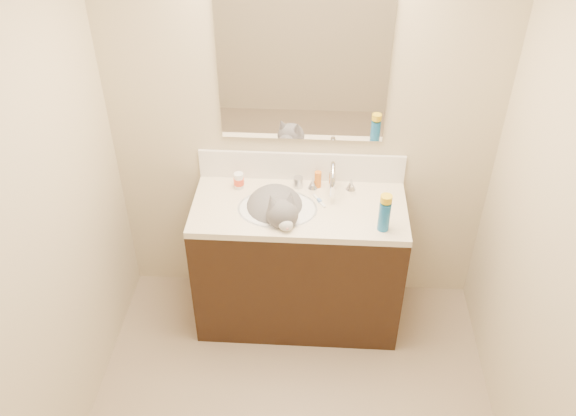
# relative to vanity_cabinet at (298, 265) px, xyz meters

# --- Properties ---
(room_shell) EXTENTS (2.24, 2.54, 2.52)m
(room_shell) POSITION_rel_vanity_cabinet_xyz_m (0.00, -0.97, 1.08)
(room_shell) COLOR #C5B593
(room_shell) RESTS_ON ground
(vanity_cabinet) EXTENTS (1.20, 0.55, 0.82)m
(vanity_cabinet) POSITION_rel_vanity_cabinet_xyz_m (0.00, 0.00, 0.00)
(vanity_cabinet) COLOR black
(vanity_cabinet) RESTS_ON ground
(counter_slab) EXTENTS (1.20, 0.55, 0.04)m
(counter_slab) POSITION_rel_vanity_cabinet_xyz_m (0.00, 0.00, 0.43)
(counter_slab) COLOR beige
(counter_slab) RESTS_ON vanity_cabinet
(basin) EXTENTS (0.45, 0.36, 0.14)m
(basin) POSITION_rel_vanity_cabinet_xyz_m (-0.12, -0.03, 0.38)
(basin) COLOR white
(basin) RESTS_ON vanity_cabinet
(faucet) EXTENTS (0.28, 0.20, 0.21)m
(faucet) POSITION_rel_vanity_cabinet_xyz_m (0.18, 0.14, 0.54)
(faucet) COLOR silver
(faucet) RESTS_ON counter_slab
(cat) EXTENTS (0.46, 0.50, 0.35)m
(cat) POSITION_rel_vanity_cabinet_xyz_m (-0.13, -0.03, 0.43)
(cat) COLOR #575557
(cat) RESTS_ON basin
(backsplash) EXTENTS (1.20, 0.02, 0.18)m
(backsplash) POSITION_rel_vanity_cabinet_xyz_m (0.00, 0.26, 0.54)
(backsplash) COLOR white
(backsplash) RESTS_ON counter_slab
(mirror) EXTENTS (0.90, 0.02, 0.80)m
(mirror) POSITION_rel_vanity_cabinet_xyz_m (0.00, 0.26, 1.13)
(mirror) COLOR white
(mirror) RESTS_ON room_shell
(pill_bottle) EXTENTS (0.05, 0.05, 0.10)m
(pill_bottle) POSITION_rel_vanity_cabinet_xyz_m (-0.36, 0.16, 0.50)
(pill_bottle) COLOR white
(pill_bottle) RESTS_ON counter_slab
(pill_label) EXTENTS (0.06, 0.06, 0.04)m
(pill_label) POSITION_rel_vanity_cabinet_xyz_m (-0.36, 0.16, 0.49)
(pill_label) COLOR #F44A28
(pill_label) RESTS_ON pill_bottle
(silver_jar) EXTENTS (0.07, 0.07, 0.06)m
(silver_jar) POSITION_rel_vanity_cabinet_xyz_m (-0.02, 0.18, 0.48)
(silver_jar) COLOR #B7B7BC
(silver_jar) RESTS_ON counter_slab
(amber_bottle) EXTENTS (0.05, 0.05, 0.10)m
(amber_bottle) POSITION_rel_vanity_cabinet_xyz_m (0.10, 0.19, 0.50)
(amber_bottle) COLOR orange
(amber_bottle) RESTS_ON counter_slab
(toothbrush) EXTENTS (0.08, 0.12, 0.01)m
(toothbrush) POSITION_rel_vanity_cabinet_xyz_m (0.11, 0.05, 0.45)
(toothbrush) COLOR white
(toothbrush) RESTS_ON counter_slab
(toothbrush_head) EXTENTS (0.03, 0.03, 0.02)m
(toothbrush_head) POSITION_rel_vanity_cabinet_xyz_m (0.11, 0.05, 0.46)
(toothbrush_head) COLOR #6A97E3
(toothbrush_head) RESTS_ON counter_slab
(spray_can) EXTENTS (0.07, 0.07, 0.17)m
(spray_can) POSITION_rel_vanity_cabinet_xyz_m (0.45, -0.18, 0.53)
(spray_can) COLOR #165D9D
(spray_can) RESTS_ON counter_slab
(spray_cap) EXTENTS (0.07, 0.07, 0.04)m
(spray_cap) POSITION_rel_vanity_cabinet_xyz_m (0.45, -0.18, 0.65)
(spray_cap) COLOR gold
(spray_cap) RESTS_ON spray_can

